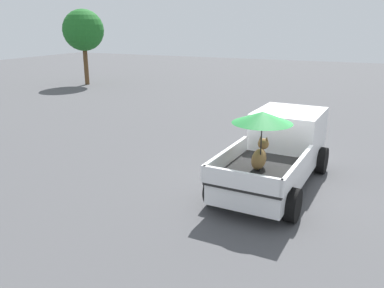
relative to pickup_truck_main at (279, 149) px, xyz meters
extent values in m
plane|color=#4C4C4F|center=(-0.40, 0.02, -0.99)|extent=(80.00, 80.00, 0.00)
cylinder|color=black|center=(1.40, 0.90, -0.59)|extent=(0.81, 0.32, 0.80)
cylinder|color=black|center=(1.29, -1.05, -0.59)|extent=(0.81, 0.32, 0.80)
cylinder|color=black|center=(-2.09, 1.10, -0.59)|extent=(0.81, 0.32, 0.80)
cylinder|color=black|center=(-2.21, -0.86, -0.59)|extent=(0.81, 0.32, 0.80)
cube|color=white|center=(-0.40, 0.02, -0.42)|extent=(5.09, 2.08, 0.50)
cube|color=white|center=(0.99, -0.06, 0.37)|extent=(2.20, 1.98, 1.08)
cube|color=#4C606B|center=(1.99, -0.11, 0.57)|extent=(0.16, 1.72, 0.64)
cube|color=black|center=(-1.55, 0.09, -0.14)|extent=(2.90, 2.00, 0.06)
cube|color=white|center=(-1.50, 1.01, 0.09)|extent=(2.80, 0.26, 0.40)
cube|color=white|center=(-1.60, -0.83, 0.09)|extent=(2.80, 0.26, 0.40)
cube|color=white|center=(-2.90, 0.16, 0.09)|extent=(0.20, 1.84, 0.40)
ellipsoid|color=olive|center=(-1.51, 0.15, 0.15)|extent=(0.70, 0.36, 0.52)
sphere|color=olive|center=(-1.21, 0.14, 0.47)|extent=(0.30, 0.30, 0.28)
cone|color=olive|center=(-1.21, 0.22, 0.61)|extent=(0.09, 0.09, 0.12)
cone|color=olive|center=(-1.22, 0.06, 0.61)|extent=(0.09, 0.09, 0.12)
cylinder|color=black|center=(-1.67, 0.08, 0.52)|extent=(0.03, 0.03, 1.27)
cone|color=#19722D|center=(-1.67, 0.08, 1.25)|extent=(1.53, 1.53, 0.28)
cylinder|color=brown|center=(13.07, 17.19, 0.44)|extent=(0.32, 0.32, 2.87)
sphere|color=#1E6623|center=(13.07, 17.19, 2.90)|extent=(2.92, 2.92, 2.92)
camera|label=1|loc=(-10.72, -2.22, 3.39)|focal=37.37mm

